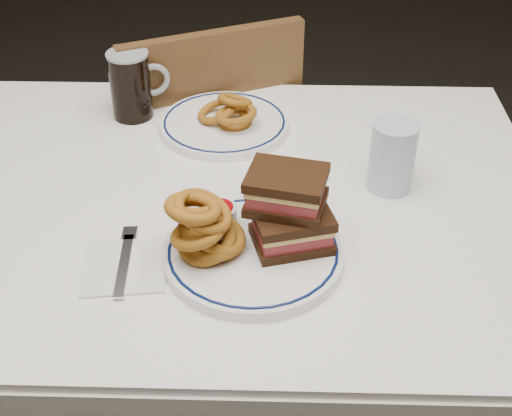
{
  "coord_description": "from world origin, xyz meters",
  "views": [
    {
      "loc": [
        0.14,
        -1.02,
        1.48
      ],
      "look_at": [
        0.12,
        -0.17,
        0.85
      ],
      "focal_mm": 50.0,
      "sensor_mm": 36.0,
      "label": 1
    }
  ],
  "objects_px": {
    "far_plate": "(224,124)",
    "beer_mug": "(132,84)",
    "chair_far": "(203,169)",
    "reuben_sandwich": "(289,209)",
    "main_plate": "(253,253)"
  },
  "relations": [
    {
      "from": "chair_far",
      "to": "main_plate",
      "type": "xyz_separation_m",
      "value": [
        0.15,
        -0.66,
        0.28
      ]
    },
    {
      "from": "chair_far",
      "to": "reuben_sandwich",
      "type": "height_order",
      "value": "chair_far"
    },
    {
      "from": "chair_far",
      "to": "reuben_sandwich",
      "type": "distance_m",
      "value": 0.75
    },
    {
      "from": "reuben_sandwich",
      "to": "far_plate",
      "type": "bearing_deg",
      "value": 108.29
    },
    {
      "from": "chair_far",
      "to": "reuben_sandwich",
      "type": "bearing_deg",
      "value": -72.12
    },
    {
      "from": "chair_far",
      "to": "reuben_sandwich",
      "type": "xyz_separation_m",
      "value": [
        0.2,
        -0.63,
        0.34
      ]
    },
    {
      "from": "main_plate",
      "to": "beer_mug",
      "type": "relative_size",
      "value": 2.01
    },
    {
      "from": "reuben_sandwich",
      "to": "beer_mug",
      "type": "relative_size",
      "value": 1.04
    },
    {
      "from": "main_plate",
      "to": "chair_far",
      "type": "bearing_deg",
      "value": 102.8
    },
    {
      "from": "beer_mug",
      "to": "main_plate",
      "type": "bearing_deg",
      "value": -60.06
    },
    {
      "from": "chair_far",
      "to": "beer_mug",
      "type": "relative_size",
      "value": 6.38
    },
    {
      "from": "reuben_sandwich",
      "to": "chair_far",
      "type": "bearing_deg",
      "value": 107.88
    },
    {
      "from": "far_plate",
      "to": "beer_mug",
      "type": "bearing_deg",
      "value": 165.54
    },
    {
      "from": "chair_far",
      "to": "far_plate",
      "type": "bearing_deg",
      "value": -72.74
    },
    {
      "from": "main_plate",
      "to": "far_plate",
      "type": "relative_size",
      "value": 1.09
    }
  ]
}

